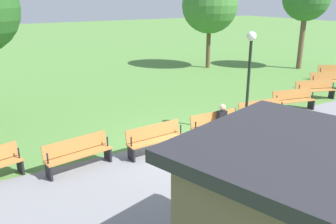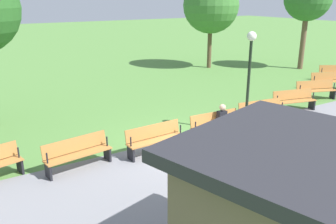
# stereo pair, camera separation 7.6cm
# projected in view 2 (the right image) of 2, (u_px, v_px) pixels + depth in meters

# --- Properties ---
(ground_plane) EXTENTS (120.00, 120.00, 0.00)m
(ground_plane) POSITION_uv_depth(u_px,v_px,m) (189.00, 146.00, 11.70)
(ground_plane) COLOR #54843D
(path_paving) EXTENTS (40.78, 4.16, 0.01)m
(path_paving) POSITION_uv_depth(u_px,v_px,m) (215.00, 161.00, 10.58)
(path_paving) COLOR gray
(path_paving) RESTS_ON ground
(bench_0) EXTENTS (1.91, 1.35, 0.89)m
(bench_0) POSITION_uv_depth(u_px,v_px,m) (336.00, 73.00, 20.55)
(bench_0) COLOR #B27538
(bench_0) RESTS_ON ground
(bench_1) EXTENTS (1.95, 1.21, 0.89)m
(bench_1) POSITION_uv_depth(u_px,v_px,m) (329.00, 80.00, 18.61)
(bench_1) COLOR #B27538
(bench_1) RESTS_ON ground
(bench_2) EXTENTS (1.98, 1.06, 0.89)m
(bench_2) POSITION_uv_depth(u_px,v_px,m) (316.00, 90.00, 16.80)
(bench_2) COLOR #B27538
(bench_2) RESTS_ON ground
(bench_3) EXTENTS (1.98, 0.90, 0.89)m
(bench_3) POSITION_uv_depth(u_px,v_px,m) (294.00, 100.00, 15.12)
(bench_3) COLOR #B27538
(bench_3) RESTS_ON ground
(bench_4) EXTENTS (1.97, 0.73, 0.89)m
(bench_4) POSITION_uv_depth(u_px,v_px,m) (261.00, 112.00, 13.59)
(bench_4) COLOR #B27538
(bench_4) RESTS_ON ground
(bench_5) EXTENTS (1.95, 0.56, 0.89)m
(bench_5) POSITION_uv_depth(u_px,v_px,m) (216.00, 124.00, 12.23)
(bench_5) COLOR #B27538
(bench_5) RESTS_ON ground
(bench_6) EXTENTS (1.95, 0.56, 0.89)m
(bench_6) POSITION_uv_depth(u_px,v_px,m) (155.00, 138.00, 11.04)
(bench_6) COLOR #B27538
(bench_6) RESTS_ON ground
(bench_7) EXTENTS (1.97, 0.73, 0.89)m
(bench_7) POSITION_uv_depth(u_px,v_px,m) (78.00, 153.00, 10.03)
(bench_7) COLOR #B27538
(bench_7) RESTS_ON ground
(person_seated) EXTENTS (0.34, 0.53, 1.20)m
(person_seated) POSITION_uv_depth(u_px,v_px,m) (223.00, 121.00, 12.15)
(person_seated) COLOR black
(person_seated) RESTS_ON ground
(tree_3) EXTENTS (3.65, 3.65, 5.95)m
(tree_3) POSITION_uv_depth(u_px,v_px,m) (211.00, 5.00, 23.22)
(tree_3) COLOR brown
(tree_3) RESTS_ON ground
(lamp_post) EXTENTS (0.32, 0.32, 3.58)m
(lamp_post) POSITION_uv_depth(u_px,v_px,m) (250.00, 63.00, 12.02)
(lamp_post) COLOR black
(lamp_post) RESTS_ON ground
(kiosk) EXTENTS (3.95, 3.80, 2.70)m
(kiosk) POSITION_uv_depth(u_px,v_px,m) (290.00, 224.00, 5.40)
(kiosk) COLOR brown
(kiosk) RESTS_ON ground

